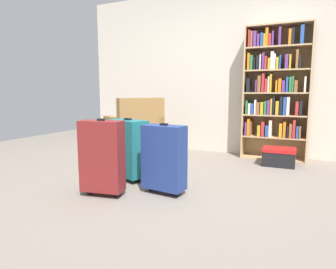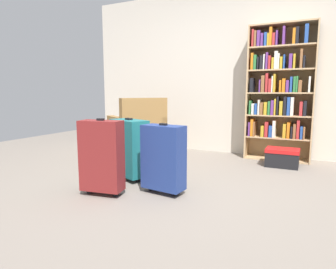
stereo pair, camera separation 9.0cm
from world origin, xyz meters
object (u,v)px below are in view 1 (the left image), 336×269
suitcase_dark_red (102,156)px  mug (163,157)px  suitcase_navy_blue (164,157)px  storage_box (279,156)px  suitcase_teal (128,148)px  bookshelf (275,90)px  armchair (135,136)px

suitcase_dark_red → mug: bearing=94.3°
suitcase_navy_blue → suitcase_dark_red: (-0.50, -0.30, 0.02)m
suitcase_navy_blue → storage_box: bearing=59.9°
storage_box → suitcase_teal: bearing=-137.9°
storage_box → suitcase_navy_blue: bearing=-120.1°
bookshelf → suitcase_navy_blue: bearing=-111.8°
bookshelf → mug: (-1.44, -0.74, -0.97)m
mug → suitcase_navy_blue: (0.62, -1.30, 0.31)m
mug → suitcase_teal: suitcase_teal is taller
suitcase_navy_blue → suitcase_dark_red: bearing=-149.6°
suitcase_navy_blue → bookshelf: bearing=68.2°
suitcase_dark_red → suitcase_teal: bearing=96.3°
armchair → storage_box: armchair is taller
armchair → suitcase_navy_blue: 1.71m
bookshelf → suitcase_teal: (-1.38, -1.77, -0.66)m
bookshelf → armchair: 2.17m
suitcase_navy_blue → suitcase_teal: bearing=154.8°
armchair → suitcase_teal: (0.54, -1.04, 0.04)m
suitcase_navy_blue → suitcase_dark_red: suitcase_dark_red is taller
bookshelf → suitcase_teal: bookshelf is taller
suitcase_dark_red → suitcase_navy_blue: bearing=30.4°
bookshelf → storage_box: size_ratio=4.57×
mug → storage_box: 1.60m
bookshelf → suitcase_dark_red: bearing=-119.5°
mug → suitcase_dark_red: 1.63m
armchair → suitcase_dark_red: 1.71m
armchair → storage_box: (2.05, 0.33, -0.19)m
bookshelf → storage_box: bookshelf is taller
mug → storage_box: bearing=11.9°
mug → storage_box: (1.57, 0.33, 0.08)m
suitcase_teal → suitcase_dark_red: bearing=-83.7°
mug → suitcase_dark_red: suitcase_dark_red is taller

